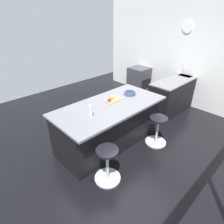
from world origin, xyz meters
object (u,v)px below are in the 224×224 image
water_bottle (91,111)px  stool_middle (107,166)px  stool_by_window (157,131)px  fruit_bowl (130,93)px  oven_range (139,80)px  kitchen_island (109,124)px  apple_yellow (112,97)px  cutting_board (113,100)px  apple_red (109,100)px

water_bottle → stool_middle: bearing=74.9°
stool_by_window → fruit_bowl: (0.06, -0.74, 0.66)m
oven_range → stool_by_window: 2.83m
kitchen_island → stool_by_window: (-0.71, 0.72, -0.17)m
oven_range → stool_middle: oven_range is taller
stool_middle → apple_yellow: (-0.90, -0.82, 0.68)m
oven_range → fruit_bowl: bearing=33.3°
oven_range → water_bottle: bearing=24.9°
oven_range → fruit_bowl: 2.45m
oven_range → kitchen_island: bearing=26.7°
stool_by_window → water_bottle: (1.26, -0.56, 0.74)m
cutting_board → stool_by_window: bearing=123.3°
water_bottle → apple_yellow: bearing=-161.1°
oven_range → water_bottle: water_bottle is taller
kitchen_island → apple_red: bearing=-144.2°
stool_by_window → cutting_board: bearing=-56.7°
stool_by_window → cutting_board: size_ratio=1.74×
kitchen_island → apple_red: (-0.06, -0.05, 0.51)m
stool_middle → fruit_bowl: fruit_bowl is taller
water_bottle → fruit_bowl: size_ratio=1.29×
stool_by_window → apple_red: apple_red is taller
apple_red → fruit_bowl: 0.58m
stool_by_window → cutting_board: 1.14m
cutting_board → apple_yellow: size_ratio=4.73×
oven_range → water_bottle: 3.58m
kitchen_island → apple_yellow: (-0.19, -0.10, 0.51)m
oven_range → water_bottle: (3.20, 1.49, 0.60)m
oven_range → stool_by_window: size_ratio=1.39×
cutting_board → fruit_bowl: fruit_bowl is taller
kitchen_island → apple_yellow: bearing=-153.1°
kitchen_island → fruit_bowl: bearing=-178.6°
stool_by_window → kitchen_island: bearing=-45.6°
apple_yellow → stool_by_window: bearing=122.1°
kitchen_island → stool_middle: size_ratio=3.57×
apple_red → water_bottle: bearing=18.3°
water_bottle → kitchen_island: bearing=-164.1°
kitchen_island → apple_yellow: apple_yellow is taller
kitchen_island → water_bottle: size_ratio=7.15×
stool_by_window → apple_red: (0.64, -0.77, 0.68)m
cutting_board → apple_yellow: apple_yellow is taller
oven_range → kitchen_island: size_ratio=0.39×
cutting_board → fruit_bowl: size_ratio=1.49×
kitchen_island → cutting_board: (-0.19, -0.07, 0.46)m
apple_yellow → fruit_bowl: apple_yellow is taller
oven_range → apple_red: 2.93m
kitchen_island → water_bottle: bearing=15.9°
apple_yellow → water_bottle: 0.79m
apple_red → stool_middle: bearing=44.9°
apple_red → kitchen_island: bearing=35.8°
oven_range → stool_middle: (3.35, 2.05, -0.14)m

